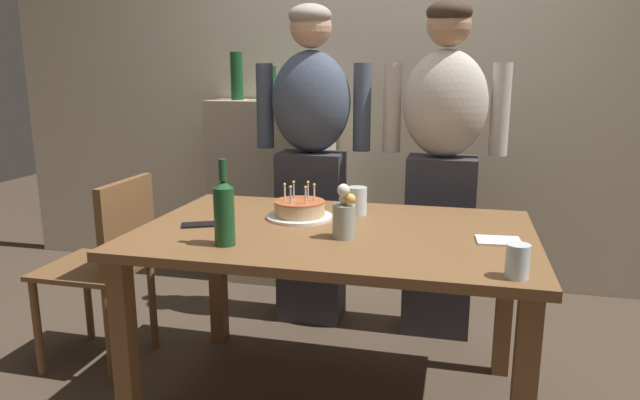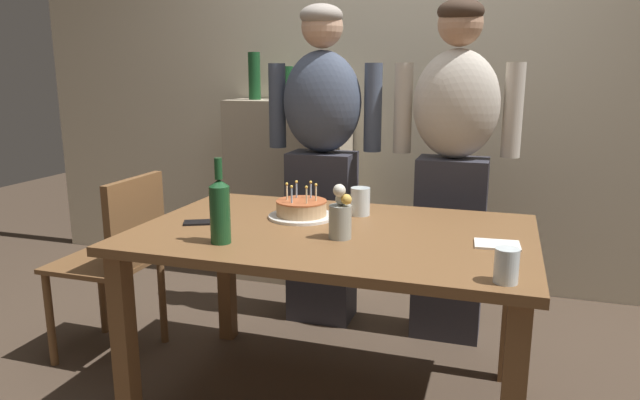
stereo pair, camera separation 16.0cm
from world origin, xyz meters
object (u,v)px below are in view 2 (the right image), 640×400
cell_phone (202,222)px  person_man_bearded (322,161)px  wine_bottle (220,209)px  napkin_stack (497,245)px  water_glass_far (360,201)px  water_glass_near (506,266)px  dining_chair (120,253)px  flower_vase (340,216)px  birthday_cake (301,210)px  person_woman_cardigan (453,168)px

cell_phone → person_man_bearded: (0.23, 0.87, 0.13)m
wine_bottle → napkin_stack: 0.98m
napkin_stack → water_glass_far: bearing=153.5°
wine_bottle → cell_phone: bearing=132.4°
water_glass_near → dining_chair: dining_chair is taller
cell_phone → flower_vase: bearing=-28.9°
dining_chair → flower_vase: bearing=80.3°
birthday_cake → person_man_bearded: person_man_bearded is taller
person_woman_cardigan → water_glass_far: bearing=58.8°
wine_bottle → water_glass_far: bearing=55.7°
birthday_cake → person_woman_cardigan: size_ratio=0.17×
cell_phone → flower_vase: flower_vase is taller
person_woman_cardigan → person_man_bearded: bearing=0.0°
water_glass_near → wine_bottle: size_ratio=0.34×
wine_bottle → dining_chair: size_ratio=0.35×
water_glass_near → person_man_bearded: (-0.93, 1.19, 0.08)m
person_man_bearded → cell_phone: bearing=75.5°
cell_phone → dining_chair: dining_chair is taller
water_glass_far → napkin_stack: bearing=-26.5°
dining_chair → cell_phone: bearing=73.4°
birthday_cake → dining_chair: size_ratio=0.31×
napkin_stack → person_man_bearded: person_man_bearded is taller
flower_vase → person_woman_cardigan: bearing=70.9°
napkin_stack → person_man_bearded: bearing=137.7°
flower_vase → dining_chair: size_ratio=0.23×
cell_phone → birthday_cake: bearing=4.9°
cell_phone → flower_vase: 0.59m
napkin_stack → birthday_cake: bearing=168.6°
person_man_bearded → birthday_cake: bearing=100.5°
water_glass_far → dining_chair: 1.14m
wine_bottle → dining_chair: wine_bottle is taller
birthday_cake → wine_bottle: 0.46m
person_woman_cardigan → dining_chair: person_woman_cardigan is taller
water_glass_near → water_glass_far: size_ratio=0.87×
napkin_stack → person_woman_cardigan: size_ratio=0.09×
person_man_bearded → person_woman_cardigan: (0.67, 0.00, 0.00)m
cell_phone → dining_chair: 0.59m
water_glass_far → cell_phone: water_glass_far is taller
water_glass_near → dining_chair: size_ratio=0.12×
napkin_stack → person_woman_cardigan: person_woman_cardigan is taller
cell_phone → napkin_stack: 1.13m
water_glass_near → wine_bottle: (-0.96, 0.10, 0.07)m
napkin_stack → dining_chair: 1.68m
birthday_cake → person_woman_cardigan: 0.87m
wine_bottle → napkin_stack: bearing=15.9°
person_man_bearded → water_glass_far: bearing=122.2°
cell_phone → person_woman_cardigan: size_ratio=0.09×
water_glass_far → napkin_stack: (0.56, -0.28, -0.05)m
person_man_bearded → water_glass_near: bearing=128.1°
water_glass_far → flower_vase: flower_vase is taller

